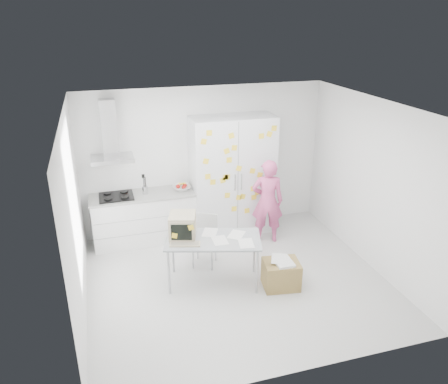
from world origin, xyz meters
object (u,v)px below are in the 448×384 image
object	(u,v)px
desk	(194,232)
cardboard_box	(281,274)
person	(267,201)
chair	(205,237)

from	to	relation	value
desk	cardboard_box	size ratio (longest dim) A/B	2.65
person	desk	xyz separation A→B (m)	(-1.55, -0.93, 0.08)
person	desk	world-z (taller)	person
person	chair	size ratio (longest dim) A/B	1.81
chair	person	bearing A→B (deg)	46.38
person	cardboard_box	size ratio (longest dim) A/B	2.65
desk	person	bearing A→B (deg)	47.01
chair	cardboard_box	xyz separation A→B (m)	(0.93, -1.00, -0.26)
person	chair	bearing A→B (deg)	37.02
person	chair	world-z (taller)	person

